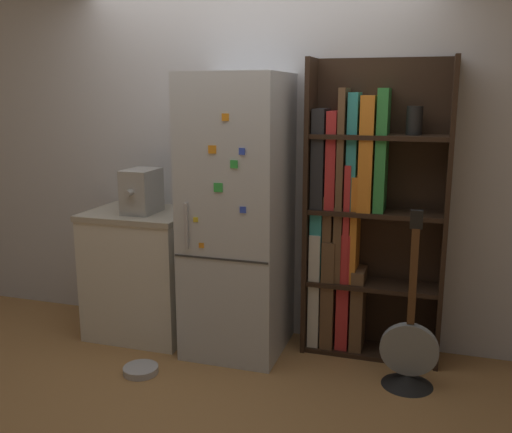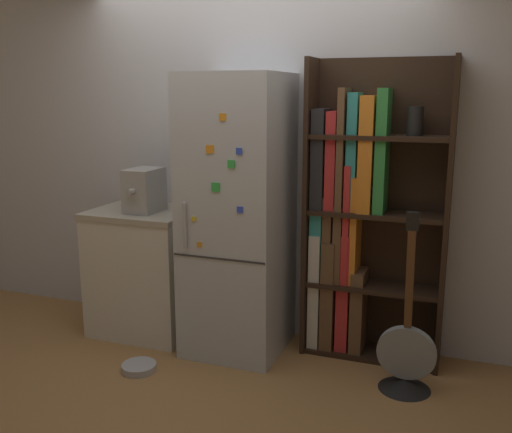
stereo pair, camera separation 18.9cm
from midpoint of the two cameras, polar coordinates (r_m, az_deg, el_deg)
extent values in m
plane|color=#A87542|center=(4.08, -3.67, -13.48)|extent=(16.00, 16.00, 0.00)
cube|color=silver|center=(4.15, -1.55, 5.75)|extent=(8.00, 0.05, 2.60)
cube|color=silver|center=(3.87, -3.24, 0.01)|extent=(0.64, 0.67, 1.90)
cube|color=#333333|center=(3.62, -5.07, -4.28)|extent=(0.63, 0.01, 0.01)
cube|color=#B2B2B7|center=(3.65, -8.48, -1.00)|extent=(0.02, 0.02, 0.30)
cube|color=yellow|center=(3.62, -7.55, -0.32)|extent=(0.03, 0.01, 0.03)
cube|color=orange|center=(3.51, -5.96, 6.68)|extent=(0.05, 0.01, 0.05)
cube|color=orange|center=(3.65, -6.97, -2.90)|extent=(0.03, 0.01, 0.03)
cube|color=blue|center=(3.43, -3.01, 6.51)|extent=(0.04, 0.02, 0.04)
cube|color=blue|center=(3.49, -2.88, 0.65)|extent=(0.04, 0.01, 0.04)
cube|color=green|center=(3.46, -3.79, 5.23)|extent=(0.05, 0.01, 0.05)
cube|color=green|center=(3.52, -5.35, 2.89)|extent=(0.06, 0.01, 0.06)
cube|color=orange|center=(3.46, -4.68, 9.87)|extent=(0.04, 0.02, 0.04)
cube|color=black|center=(3.90, 3.98, 0.79)|extent=(0.03, 0.31, 1.99)
cube|color=black|center=(3.80, 17.13, -0.05)|extent=(0.03, 0.31, 1.99)
cube|color=black|center=(3.96, 10.72, 0.77)|extent=(0.92, 0.03, 1.99)
cube|color=black|center=(4.14, 9.93, -13.05)|extent=(0.86, 0.28, 0.03)
cube|color=black|center=(3.96, 10.19, -6.70)|extent=(0.86, 0.28, 0.03)
cube|color=black|center=(3.82, 10.47, 0.38)|extent=(0.86, 0.28, 0.03)
cube|color=black|center=(3.75, 10.76, 7.85)|extent=(0.86, 0.28, 0.03)
cube|color=silver|center=(4.04, 4.74, -7.13)|extent=(0.08, 0.23, 0.81)
cube|color=brown|center=(4.03, 6.06, -7.52)|extent=(0.09, 0.25, 0.76)
cube|color=red|center=(4.00, 7.51, -7.27)|extent=(0.08, 0.21, 0.82)
cube|color=brown|center=(4.03, 8.84, -9.07)|extent=(0.08, 0.23, 0.57)
cube|color=teal|center=(3.91, 4.88, -0.84)|extent=(0.08, 0.21, 0.75)
cube|color=brown|center=(3.91, 5.94, -2.08)|extent=(0.06, 0.20, 0.58)
cube|color=brown|center=(3.90, 6.95, -2.64)|extent=(0.05, 0.20, 0.52)
cube|color=red|center=(3.86, 7.81, -0.68)|extent=(0.04, 0.20, 0.80)
cube|color=orange|center=(3.87, 8.54, -1.23)|extent=(0.04, 0.22, 0.72)
cube|color=#262628|center=(3.84, 5.05, 5.79)|extent=(0.08, 0.24, 0.66)
cube|color=red|center=(3.82, 6.31, 5.63)|extent=(0.07, 0.23, 0.64)
cube|color=brown|center=(3.80, 7.27, 6.68)|extent=(0.04, 0.25, 0.79)
cube|color=teal|center=(3.79, 8.28, 6.42)|extent=(0.06, 0.20, 0.76)
cube|color=orange|center=(3.77, 9.68, 6.19)|extent=(0.09, 0.24, 0.74)
cube|color=#338C3F|center=(3.76, 11.08, 6.47)|extent=(0.07, 0.23, 0.79)
cylinder|color=black|center=(3.73, 14.15, 9.28)|extent=(0.10, 0.10, 0.18)
cube|color=silver|center=(4.35, -12.43, -5.75)|extent=(0.73, 0.60, 0.89)
cube|color=#B2A893|center=(4.23, -12.72, 0.27)|extent=(0.75, 0.62, 0.04)
cube|color=#A5A39E|center=(4.14, -12.65, 2.48)|extent=(0.20, 0.29, 0.31)
cylinder|color=#A5A39E|center=(3.99, -13.93, 2.28)|extent=(0.04, 0.06, 0.04)
cone|color=black|center=(3.76, 13.44, -15.67)|extent=(0.32, 0.32, 0.06)
cylinder|color=gray|center=(3.67, 13.60, -12.82)|extent=(0.35, 0.09, 0.36)
cube|color=brown|center=(3.43, 13.93, -5.95)|extent=(0.04, 0.11, 0.61)
cube|color=black|center=(3.29, 14.19, -0.30)|extent=(0.07, 0.04, 0.11)
cylinder|color=#B7B7BC|center=(3.90, -12.87, -14.74)|extent=(0.23, 0.23, 0.04)
torus|color=#B7B7BC|center=(3.89, -12.88, -14.52)|extent=(0.23, 0.23, 0.01)
camera|label=1|loc=(0.09, -91.40, -0.31)|focal=40.00mm
camera|label=2|loc=(0.09, 88.60, 0.31)|focal=40.00mm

